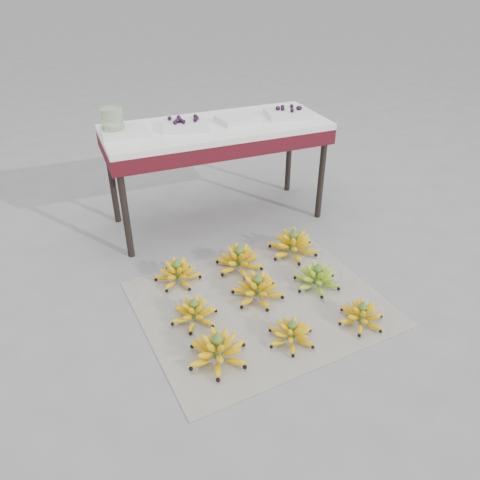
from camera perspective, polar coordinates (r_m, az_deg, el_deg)
name	(u,v)px	position (r m, az deg, el deg)	size (l,w,h in m)	color
ground	(261,302)	(2.56, 2.54, -7.57)	(60.00, 60.00, 0.00)	slate
newspaper_mat	(260,303)	(2.55, 2.50, -7.70)	(1.25, 1.05, 0.01)	silver
bunch_front_left	(218,350)	(2.20, -2.74, -13.27)	(0.30, 0.30, 0.17)	#FFC704
bunch_front_center	(291,334)	(2.31, 6.29, -11.27)	(0.28, 0.28, 0.14)	#FFC704
bunch_front_right	(361,315)	(2.47, 14.59, -8.88)	(0.27, 0.27, 0.14)	#FFC704
bunch_mid_left	(194,312)	(2.42, -5.60, -8.78)	(0.32, 0.32, 0.15)	#FFC704
bunch_mid_center	(258,289)	(2.54, 2.16, -6.00)	(0.34, 0.34, 0.17)	#FFC704
bunch_mid_right	(317,278)	(2.66, 9.36, -4.58)	(0.28, 0.28, 0.16)	#72B01E
bunch_back_left	(178,273)	(2.69, -7.62, -4.04)	(0.33, 0.33, 0.16)	#FFC704
bunch_back_center	(239,260)	(2.77, -0.10, -2.45)	(0.30, 0.30, 0.17)	#FFC704
bunch_back_right	(293,245)	(2.91, 6.47, -0.60)	(0.36, 0.36, 0.18)	#FFC704
vendor_table	(216,136)	(3.08, -2.89, 12.52)	(1.43, 0.57, 0.68)	black
tray_far_left	(124,132)	(2.93, -13.92, 12.71)	(0.27, 0.20, 0.04)	silver
tray_left	(185,125)	(2.98, -6.70, 13.78)	(0.32, 0.26, 0.07)	silver
tray_right	(238,119)	(3.09, -0.30, 14.55)	(0.28, 0.22, 0.04)	silver
tray_far_right	(287,113)	(3.21, 5.79, 15.13)	(0.31, 0.24, 0.07)	silver
glass_jar	(112,122)	(2.91, -15.30, 13.68)	(0.13, 0.13, 0.16)	beige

